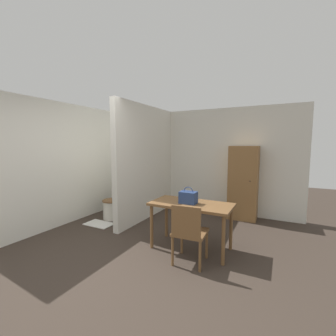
# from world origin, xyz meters

# --- Properties ---
(ground_plane) EXTENTS (16.00, 16.00, 0.00)m
(ground_plane) POSITION_xyz_m (0.00, 0.00, 0.00)
(ground_plane) COLOR #382D26
(wall_back) EXTENTS (4.98, 0.12, 2.50)m
(wall_back) POSITION_xyz_m (0.00, 3.37, 1.25)
(wall_back) COLOR silver
(wall_back) RESTS_ON ground_plane
(wall_left) EXTENTS (0.12, 4.31, 2.50)m
(wall_left) POSITION_xyz_m (-2.05, 1.65, 1.25)
(wall_left) COLOR silver
(wall_left) RESTS_ON ground_plane
(partition_wall) EXTENTS (0.12, 2.20, 2.50)m
(partition_wall) POSITION_xyz_m (-0.72, 2.21, 1.25)
(partition_wall) COLOR silver
(partition_wall) RESTS_ON ground_plane
(dining_table) EXTENTS (1.26, 0.63, 0.74)m
(dining_table) POSITION_xyz_m (0.75, 1.19, 0.66)
(dining_table) COLOR brown
(dining_table) RESTS_ON ground_plane
(wooden_chair) EXTENTS (0.48, 0.48, 0.86)m
(wooden_chair) POSITION_xyz_m (0.89, 0.74, 0.48)
(wooden_chair) COLOR brown
(wooden_chair) RESTS_ON ground_plane
(toilet) EXTENTS (0.44, 0.59, 0.67)m
(toilet) POSITION_xyz_m (-1.36, 1.82, 0.28)
(toilet) COLOR silver
(toilet) RESTS_ON ground_plane
(handbag) EXTENTS (0.26, 0.18, 0.26)m
(handbag) POSITION_xyz_m (0.71, 1.16, 0.84)
(handbag) COLOR navy
(handbag) RESTS_ON dining_table
(wooden_cabinet) EXTENTS (0.61, 0.44, 1.62)m
(wooden_cabinet) POSITION_xyz_m (1.24, 3.08, 0.81)
(wooden_cabinet) COLOR brown
(wooden_cabinet) RESTS_ON ground_plane
(bath_mat) EXTENTS (0.60, 0.36, 0.01)m
(bath_mat) POSITION_xyz_m (-1.36, 1.35, 0.01)
(bath_mat) COLOR silver
(bath_mat) RESTS_ON ground_plane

